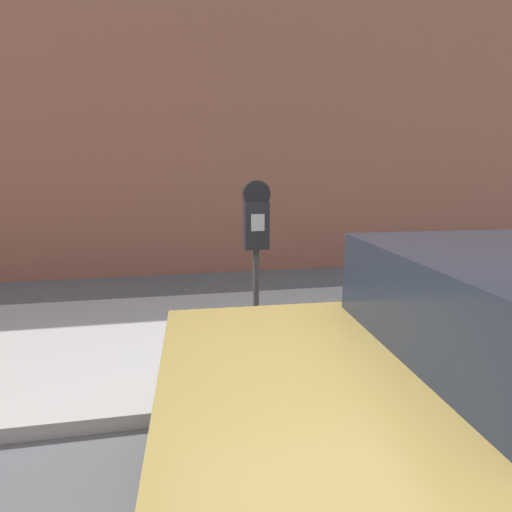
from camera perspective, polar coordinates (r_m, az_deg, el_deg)
ground_plane at (r=2.88m, az=18.00°, el=-28.46°), size 60.00×60.00×0.00m
sidewalk at (r=4.61m, az=4.86°, el=-10.73°), size 24.00×2.80×0.12m
building_facade at (r=7.40m, az=-1.59°, el=17.04°), size 24.00×0.30×4.95m
parking_meter at (r=3.16m, az=0.00°, el=3.47°), size 0.21×0.15×1.65m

